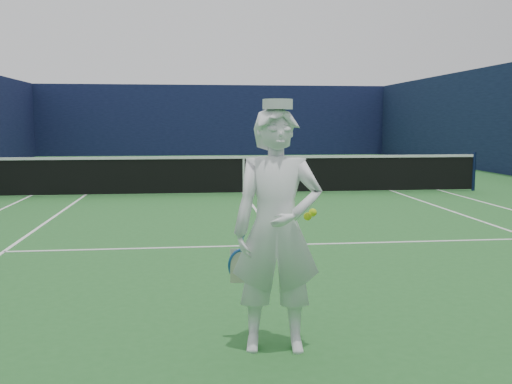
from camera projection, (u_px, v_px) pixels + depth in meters
ground at (244, 194)px, 15.08m from camera, size 80.00×80.00×0.00m
court_markings at (244, 194)px, 15.08m from camera, size 11.03×23.83×0.01m
windscreen_fence at (243, 118)px, 14.84m from camera, size 20.12×36.12×4.00m
tennis_net at (244, 173)px, 15.01m from camera, size 12.88×0.09×1.07m
tennis_player at (277, 230)px, 4.65m from camera, size 0.80×0.56×2.06m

